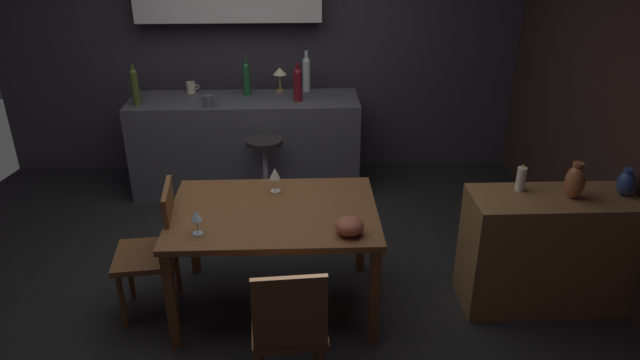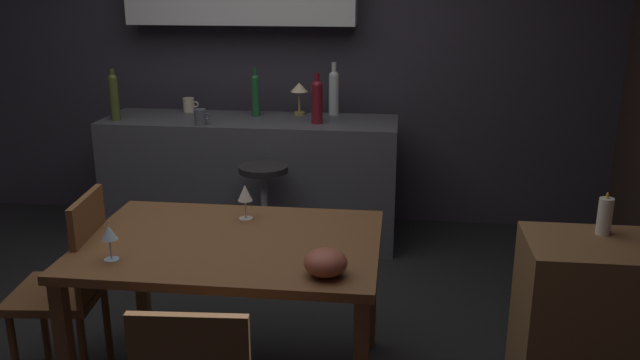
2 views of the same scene
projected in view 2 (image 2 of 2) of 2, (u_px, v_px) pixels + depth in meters
name	position (u px, v px, depth m)	size (l,w,h in m)	color
ground_plane	(222.00, 347.00, 3.50)	(9.00, 9.00, 0.00)	black
wall_kitchen_back	(277.00, 39.00, 5.06)	(5.20, 0.33, 2.60)	#38333D
dining_table	(232.00, 257.00, 3.00)	(1.33, 0.93, 0.74)	brown
kitchen_counter	(252.00, 179.00, 4.86)	(2.10, 0.60, 0.90)	#4C4C51
chair_near_window	(71.00, 283.00, 3.10)	(0.44, 0.44, 0.93)	brown
bar_stool	(265.00, 214.00, 4.36)	(0.34, 0.34, 0.71)	#262323
wine_glass_left	(245.00, 194.00, 3.20)	(0.07, 0.07, 0.17)	silver
wine_glass_right	(109.00, 234.00, 2.74)	(0.07, 0.07, 0.15)	silver
fruit_bowl	(326.00, 263.00, 2.61)	(0.17, 0.17, 0.11)	#9E4C38
wine_bottle_ruby	(317.00, 100.00, 4.54)	(0.08, 0.08, 0.35)	maroon
wine_bottle_clear	(334.00, 90.00, 4.83)	(0.07, 0.07, 0.38)	silver
wine_bottle_olive	(114.00, 95.00, 4.64)	(0.07, 0.07, 0.36)	#475623
wine_bottle_green	(256.00, 94.00, 4.78)	(0.06, 0.06, 0.35)	#1E592D
cup_cream	(189.00, 105.00, 4.96)	(0.12, 0.08, 0.11)	beige
cup_slate	(200.00, 117.00, 4.53)	(0.12, 0.08, 0.11)	#515660
counter_lamp	(299.00, 90.00, 4.83)	(0.13, 0.13, 0.24)	#A58447
pillar_candle_tall	(605.00, 216.00, 2.81)	(0.06, 0.06, 0.19)	white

